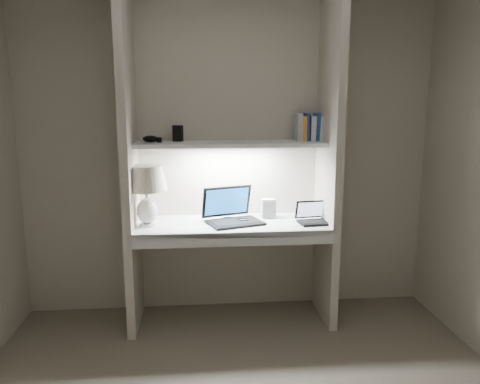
{
  "coord_description": "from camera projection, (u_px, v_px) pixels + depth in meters",
  "views": [
    {
      "loc": [
        -0.24,
        -2.16,
        1.66
      ],
      "look_at": [
        0.05,
        1.05,
        1.04
      ],
      "focal_mm": 35.0,
      "sensor_mm": 36.0,
      "label": 1
    }
  ],
  "objects": [
    {
      "name": "shelf_gadget",
      "position": [
        150.0,
        139.0,
        3.42
      ],
      "size": [
        0.13,
        0.11,
        0.05
      ],
      "primitive_type": "ellipsoid",
      "rotation": [
        0.0,
        0.0,
        -0.23
      ],
      "color": "black",
      "rests_on": "shelf"
    },
    {
      "name": "shelf_box",
      "position": [
        178.0,
        133.0,
        3.52
      ],
      "size": [
        0.08,
        0.07,
        0.12
      ],
      "primitive_type": "cube",
      "rotation": [
        0.0,
        0.0,
        -0.28
      ],
      "color": "black",
      "rests_on": "shelf"
    },
    {
      "name": "book_row",
      "position": [
        308.0,
        128.0,
        3.58
      ],
      "size": [
        0.2,
        0.14,
        0.21
      ],
      "color": "silver",
      "rests_on": "shelf"
    },
    {
      "name": "desk_apron",
      "position": [
        234.0,
        239.0,
        3.25
      ],
      "size": [
        1.46,
        0.03,
        0.1
      ],
      "primitive_type": "cube",
      "color": "silver",
      "rests_on": "desk"
    },
    {
      "name": "strip_light",
      "position": [
        230.0,
        147.0,
        3.48
      ],
      "size": [
        0.6,
        0.04,
        0.02
      ],
      "primitive_type": "cube",
      "color": "white",
      "rests_on": "shelf"
    },
    {
      "name": "laptop_main",
      "position": [
        232.0,
        214.0,
        3.51
      ],
      "size": [
        0.48,
        0.44,
        0.26
      ],
      "rotation": [
        0.0,
        0.0,
        0.32
      ],
      "color": "black",
      "rests_on": "desk"
    },
    {
      "name": "alcove_panel_left",
      "position": [
        129.0,
        160.0,
        3.34
      ],
      "size": [
        0.06,
        0.55,
        2.5
      ],
      "primitive_type": "cube",
      "color": "beige",
      "rests_on": "floor"
    },
    {
      "name": "sticky_note",
      "position": [
        146.0,
        221.0,
        3.53
      ],
      "size": [
        0.08,
        0.08,
        0.0
      ],
      "primitive_type": "cube",
      "rotation": [
        0.0,
        0.0,
        -0.17
      ],
      "color": "yellow",
      "rests_on": "desk"
    },
    {
      "name": "desk",
      "position": [
        231.0,
        225.0,
        3.5
      ],
      "size": [
        1.4,
        0.55,
        0.04
      ],
      "primitive_type": "cube",
      "color": "white",
      "rests_on": "alcove_panel_left"
    },
    {
      "name": "alcove_panel_right",
      "position": [
        329.0,
        158.0,
        3.47
      ],
      "size": [
        0.06,
        0.55,
        2.5
      ],
      "primitive_type": "cube",
      "color": "beige",
      "rests_on": "floor"
    },
    {
      "name": "laptop_netbook",
      "position": [
        314.0,
        218.0,
        3.49
      ],
      "size": [
        0.26,
        0.24,
        0.16
      ],
      "rotation": [
        0.0,
        0.0,
        0.12
      ],
      "color": "black",
      "rests_on": "desk"
    },
    {
      "name": "cable_coil",
      "position": [
        228.0,
        218.0,
        3.6
      ],
      "size": [
        0.11,
        0.11,
        0.01
      ],
      "primitive_type": "torus",
      "rotation": [
        0.0,
        0.0,
        0.23
      ],
      "color": "black",
      "rests_on": "desk"
    },
    {
      "name": "table_lamp",
      "position": [
        146.0,
        185.0,
        3.35
      ],
      "size": [
        0.3,
        0.3,
        0.44
      ],
      "color": "white",
      "rests_on": "desk"
    },
    {
      "name": "mouse",
      "position": [
        243.0,
        220.0,
        3.5
      ],
      "size": [
        0.11,
        0.09,
        0.04
      ],
      "primitive_type": "ellipsoid",
      "rotation": [
        0.0,
        0.0,
        -0.43
      ],
      "color": "black",
      "rests_on": "desk"
    },
    {
      "name": "back_wall",
      "position": [
        229.0,
        155.0,
        3.67
      ],
      "size": [
        3.2,
        0.01,
        2.5
      ],
      "primitive_type": "cube",
      "color": "beige",
      "rests_on": "floor"
    },
    {
      "name": "speaker",
      "position": [
        268.0,
        208.0,
        3.62
      ],
      "size": [
        0.11,
        0.08,
        0.15
      ],
      "primitive_type": "cube",
      "rotation": [
        0.0,
        0.0,
        0.05
      ],
      "color": "silver",
      "rests_on": "desk"
    },
    {
      "name": "shelf",
      "position": [
        230.0,
        144.0,
        3.48
      ],
      "size": [
        1.4,
        0.36,
        0.03
      ],
      "primitive_type": "cube",
      "color": "silver",
      "rests_on": "back_wall"
    }
  ]
}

